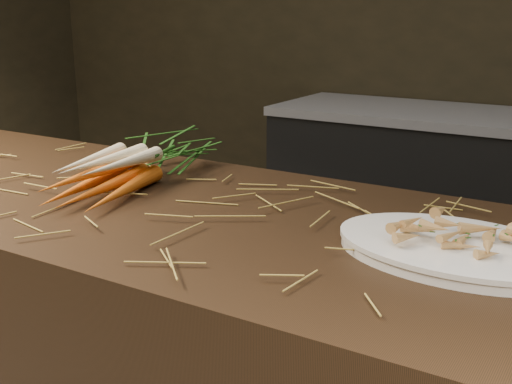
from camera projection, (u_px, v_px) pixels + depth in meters
The scene contains 6 objects.
main_counter at pixel (144, 382), 1.48m from camera, with size 2.40×0.70×0.90m, color black.
back_counter at pixel (472, 207), 2.88m from camera, with size 1.82×0.62×0.84m.
straw_bedding at pixel (133, 192), 1.35m from camera, with size 1.40×0.60×0.02m, color olive, non-canonical shape.
root_veg_bunch at pixel (144, 158), 1.48m from camera, with size 0.26×0.57×0.10m.
serving_platter at pixel (457, 251), 1.02m from camera, with size 0.39×0.26×0.02m, color white, non-canonical shape.
roasted_veg_heap at pixel (458, 232), 1.01m from camera, with size 0.19×0.14×0.04m, color #AC7943, non-canonical shape.
Camera 1 is at (0.90, -0.67, 1.28)m, focal length 45.00 mm.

